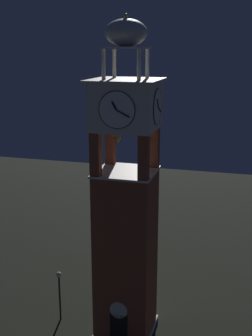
{
  "coord_description": "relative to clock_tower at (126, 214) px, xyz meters",
  "views": [
    {
      "loc": [
        6.77,
        -24.13,
        17.88
      ],
      "look_at": [
        0.0,
        0.0,
        11.02
      ],
      "focal_mm": 47.34,
      "sensor_mm": 36.0,
      "label": 1
    }
  ],
  "objects": [
    {
      "name": "clock_tower",
      "position": [
        0.0,
        0.0,
        0.0
      ],
      "size": [
        3.94,
        3.94,
        19.61
      ],
      "color": "brown",
      "rests_on": "ground"
    },
    {
      "name": "lamp_post",
      "position": [
        -4.62,
        0.02,
        -5.64
      ],
      "size": [
        0.36,
        0.36,
        3.54
      ],
      "color": "black",
      "rests_on": "ground"
    },
    {
      "name": "ground",
      "position": [
        0.0,
        0.0,
        -8.13
      ],
      "size": [
        80.0,
        80.0,
        0.0
      ],
      "primitive_type": "plane",
      "color": "black"
    }
  ]
}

